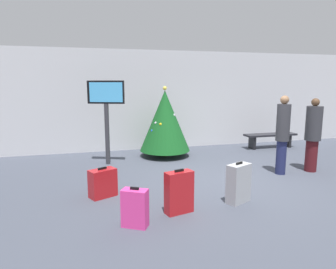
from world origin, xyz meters
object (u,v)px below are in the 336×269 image
Objects in this scene: traveller_0 at (313,133)px; waiting_bench at (270,137)px; flight_info_kiosk at (106,105)px; suitcase_3 at (238,183)px; suitcase_0 at (135,208)px; suitcase_1 at (179,192)px; suitcase_2 at (103,183)px; traveller_1 at (283,133)px; holiday_tree at (165,121)px.

waiting_bench is at bearing 77.04° from traveller_0.
suitcase_3 is (2.10, -3.34, -1.22)m from flight_info_kiosk.
suitcase_0 is 0.83× the size of suitcase_1.
flight_info_kiosk reaches higher than suitcase_0.
flight_info_kiosk is 3.82× the size of suitcase_2.
waiting_bench is 6.46m from suitcase_2.
traveller_1 is 4.27m from suitcase_0.
traveller_0 reaches higher than suitcase_2.
traveller_0 is 3.07m from suitcase_3.
suitcase_0 reaches higher than suitcase_2.
traveller_1 is (-1.48, -2.67, 0.63)m from waiting_bench.
flight_info_kiosk is at bearing 122.20° from suitcase_3.
flight_info_kiosk reaches higher than waiting_bench.
traveller_1 reaches higher than waiting_bench.
suitcase_1 and suitcase_3 have the same top height.
waiting_bench is (3.70, 0.19, -0.70)m from holiday_tree.
waiting_bench is 2.37× the size of suitcase_1.
holiday_tree is 2.74× the size of suitcase_3.
traveller_1 is 3.22× the size of suitcase_2.
suitcase_2 is at bearing -96.42° from flight_info_kiosk.
suitcase_2 is 0.77× the size of suitcase_3.
suitcase_0 is at bearing -73.93° from suitcase_2.
holiday_tree reaches higher than suitcase_1.
traveller_0 is 3.10× the size of suitcase_2.
suitcase_3 reaches higher than suitcase_0.
traveller_1 reaches higher than suitcase_3.
traveller_0 is 2.38× the size of suitcase_1.
waiting_bench is at bearing 28.39° from suitcase_2.
suitcase_1 is (-3.88, -1.50, -0.59)m from traveller_0.
suitcase_3 is at bearing -144.01° from traveller_1.
holiday_tree is at bearing 55.46° from suitcase_2.
flight_info_kiosk is at bearing -173.10° from waiting_bench.
traveller_1 is (-0.87, -0.01, 0.06)m from traveller_0.
waiting_bench is 6.12m from suitcase_1.
flight_info_kiosk is 1.23× the size of traveller_0.
flight_info_kiosk is 4.46m from traveller_1.
traveller_1 is at bearing 25.20° from suitcase_0.
suitcase_0 is at bearing -158.96° from suitcase_1.
holiday_tree is 2.74× the size of suitcase_1.
suitcase_3 is (-1.83, -1.33, -0.64)m from traveller_1.
holiday_tree is 3.96m from traveller_0.
holiday_tree is at bearing 131.94° from traveller_1.
suitcase_0 is at bearing -88.08° from flight_info_kiosk.
traveller_1 is (3.94, -2.01, -0.58)m from flight_info_kiosk.
suitcase_3 is (-3.31, -4.00, -0.01)m from waiting_bench.
suitcase_2 is (-5.69, -3.07, -0.10)m from waiting_bench.
traveller_1 is at bearing -27.08° from flight_info_kiosk.
flight_info_kiosk is 1.18× the size of traveller_1.
flight_info_kiosk is 2.94× the size of suitcase_1.
traveller_1 is at bearing 5.50° from suitcase_2.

